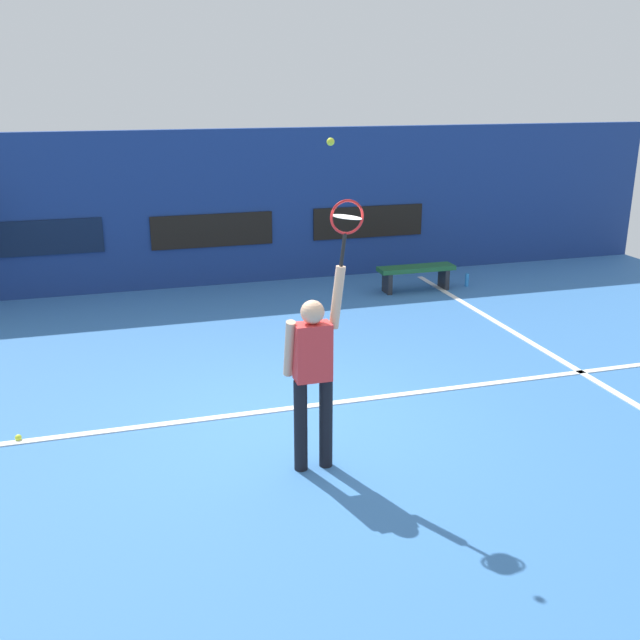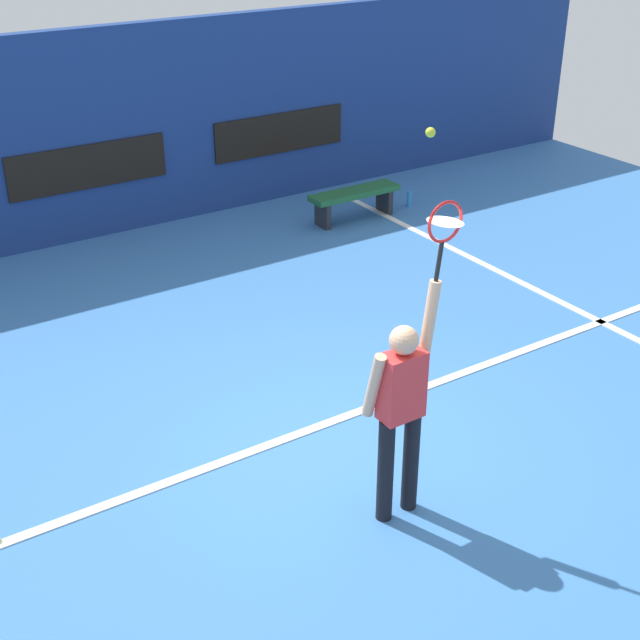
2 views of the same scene
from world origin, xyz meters
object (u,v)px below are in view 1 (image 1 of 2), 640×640
tennis_player (313,370)px  spare_ball (18,438)px  tennis_racket (347,221)px  tennis_ball (331,142)px  court_bench (416,272)px  water_bottle (467,280)px

tennis_player → spare_ball: (-2.80, 1.40, -0.98)m
tennis_player → tennis_racket: bearing=-0.8°
tennis_ball → spare_ball: 4.46m
tennis_player → tennis_ball: bearing=15.2°
tennis_racket → spare_ball: (-3.11, 1.40, -2.36)m
tennis_racket → tennis_ball: 0.69m
court_bench → spare_ball: (-6.31, -4.17, -0.30)m
tennis_racket → water_bottle: bearing=52.9°
tennis_player → water_bottle: 7.23m
tennis_player → tennis_racket: (0.31, -0.00, 1.38)m
tennis_player → spare_ball: bearing=153.5°
tennis_ball → water_bottle: tennis_ball is taller
tennis_ball → water_bottle: 7.62m
tennis_player → spare_ball: tennis_player is taller
spare_ball → tennis_player: bearing=-26.5°
tennis_racket → court_bench: bearing=60.1°
water_bottle → spare_ball: bearing=-150.4°
water_bottle → spare_ball: water_bottle is taller
water_bottle → spare_ball: 8.44m
tennis_racket → tennis_ball: size_ratio=9.09×
tennis_player → tennis_ball: size_ratio=29.28×
tennis_racket → spare_ball: 4.15m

